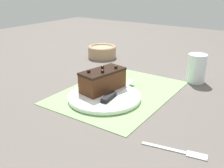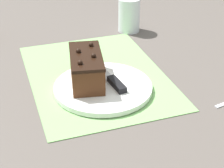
% 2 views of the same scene
% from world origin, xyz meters
% --- Properties ---
extents(ground_plane, '(3.00, 3.00, 0.00)m').
position_xyz_m(ground_plane, '(0.00, 0.00, 0.00)').
color(ground_plane, '#544C47').
extents(placemat_woven, '(0.46, 0.34, 0.00)m').
position_xyz_m(placemat_woven, '(0.00, 0.00, 0.00)').
color(placemat_woven, '#7AB266').
rests_on(placemat_woven, ground_plane).
extents(cake_plate, '(0.24, 0.24, 0.01)m').
position_xyz_m(cake_plate, '(-0.08, 0.01, 0.01)').
color(cake_plate, white).
rests_on(cake_plate, placemat_woven).
extents(chocolate_cake, '(0.17, 0.10, 0.08)m').
position_xyz_m(chocolate_cake, '(-0.04, 0.04, 0.05)').
color(chocolate_cake, '#512D19').
rests_on(chocolate_cake, cake_plate).
extents(serving_knife, '(0.22, 0.05, 0.01)m').
position_xyz_m(serving_knife, '(-0.06, -0.02, 0.02)').
color(serving_knife, black).
rests_on(serving_knife, cake_plate).
extents(drinking_glass, '(0.07, 0.07, 0.11)m').
position_xyz_m(drinking_glass, '(0.26, -0.19, 0.05)').
color(drinking_glass, white).
rests_on(drinking_glass, ground_plane).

